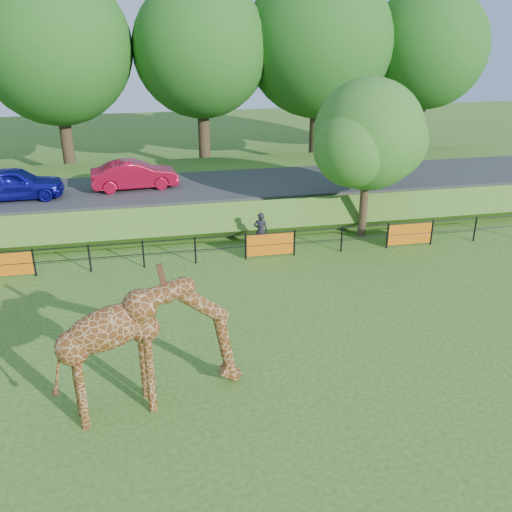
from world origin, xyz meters
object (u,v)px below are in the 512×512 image
object	(u,v)px
tree_east	(371,139)
car_red	(135,175)
car_blue	(14,183)
giraffe	(151,345)
visitor	(261,231)

from	to	relation	value
tree_east	car_red	bearing A→B (deg)	155.67
car_blue	tree_east	xyz separation A→B (m)	(15.01, -3.81, 2.15)
giraffe	tree_east	size ratio (longest dim) A/B	0.69
car_red	visitor	world-z (taller)	car_red
car_red	tree_east	size ratio (longest dim) A/B	0.59
giraffe	car_blue	bearing A→B (deg)	98.35
car_blue	car_red	distance (m)	5.27
car_blue	tree_east	bearing A→B (deg)	-105.14
giraffe	car_red	xyz separation A→B (m)	(-0.30, 14.50, 0.40)
car_blue	car_red	bearing A→B (deg)	-84.24
giraffe	visitor	xyz separation A→B (m)	(4.68, 9.38, -0.88)
car_blue	car_red	xyz separation A→B (m)	(5.23, 0.61, -0.06)
car_red	visitor	size ratio (longest dim) A/B	2.50
visitor	tree_east	distance (m)	5.97
car_blue	tree_east	distance (m)	15.63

